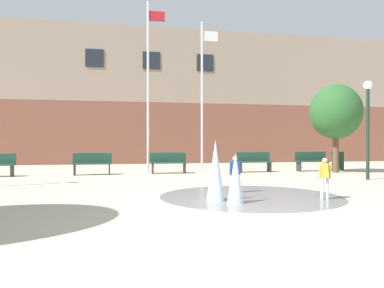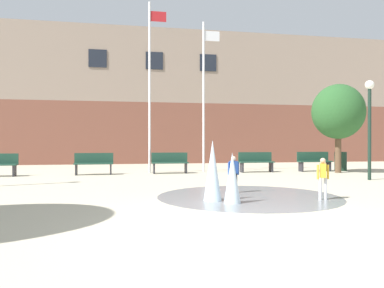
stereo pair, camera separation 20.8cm
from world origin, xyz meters
name	(u,v)px [view 2 (the right image)]	position (x,y,z in m)	size (l,w,h in m)	color
ground_plane	(247,224)	(0.00, 0.00, 0.00)	(100.00, 100.00, 0.00)	#BCB299
library_building	(151,101)	(0.00, 20.94, 4.36)	(36.00, 6.05, 8.71)	brown
splash_fountain	(229,180)	(0.44, 2.56, 0.46)	(4.56, 4.56, 1.41)	gray
park_bench_left_of_flagpoles	(94,163)	(-3.19, 10.30, 0.48)	(1.60, 0.44, 0.91)	#28282D
park_bench_under_left_flagpole	(170,162)	(0.04, 10.39, 0.48)	(1.60, 0.44, 0.91)	#28282D
park_bench_center	(256,162)	(3.99, 10.33, 0.48)	(1.60, 0.44, 0.91)	#28282D
park_bench_near_trashcan	(314,161)	(6.87, 10.34, 0.48)	(1.60, 0.44, 0.91)	#28282D
child_in_fountain	(323,175)	(2.65, 2.22, 0.58)	(0.31, 0.24, 0.99)	silver
child_with_pink_shirt	(233,171)	(0.92, 3.75, 0.58)	(0.31, 0.13, 0.99)	#28282D
flagpole_left	(150,82)	(-0.78, 10.84, 4.05)	(0.80, 0.10, 7.61)	silver
flagpole_right	(204,92)	(1.68, 10.84, 3.67)	(0.80, 0.10, 6.86)	silver
lamp_post_right_lane	(370,114)	(6.76, 6.19, 2.37)	(0.32, 0.32, 3.59)	#192D23
trash_can	(341,161)	(8.31, 10.46, 0.45)	(0.56, 0.56, 0.90)	#193323
street_tree_near_building	(338,112)	(7.49, 9.35, 2.72)	(2.30, 2.30, 3.96)	brown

